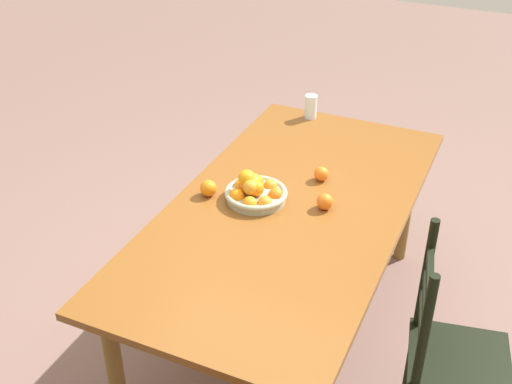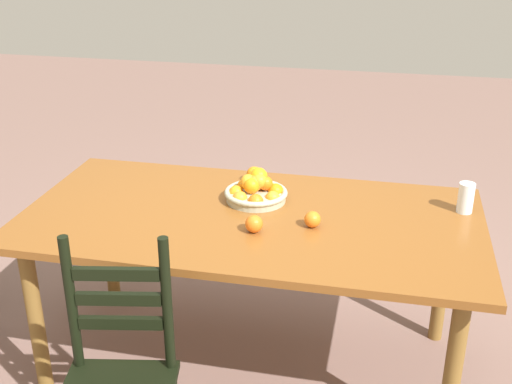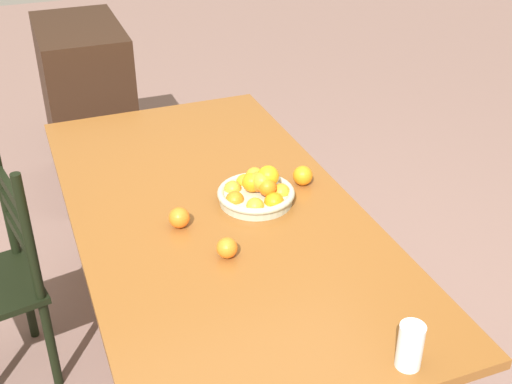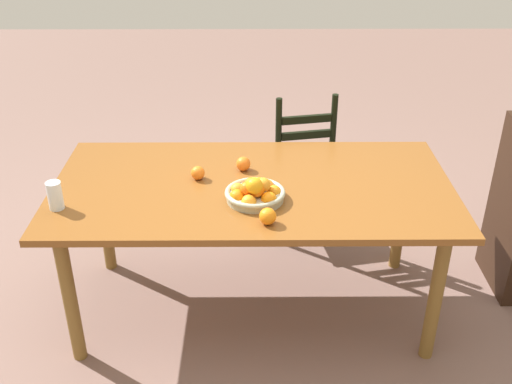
{
  "view_description": "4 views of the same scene",
  "coord_description": "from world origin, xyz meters",
  "px_view_note": "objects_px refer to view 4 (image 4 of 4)",
  "views": [
    {
      "loc": [
        2.19,
        0.83,
        2.29
      ],
      "look_at": [
        0.01,
        -0.15,
        0.79
      ],
      "focal_mm": 45.43,
      "sensor_mm": 36.0,
      "label": 1
    },
    {
      "loc": [
        -0.54,
        2.37,
        1.92
      ],
      "look_at": [
        0.01,
        -0.15,
        0.79
      ],
      "focal_mm": 45.44,
      "sensor_mm": 36.0,
      "label": 2
    },
    {
      "loc": [
        -1.89,
        0.59,
        2.0
      ],
      "look_at": [
        0.01,
        -0.15,
        0.79
      ],
      "focal_mm": 46.98,
      "sensor_mm": 36.0,
      "label": 3
    },
    {
      "loc": [
        -0.0,
        -2.55,
        2.12
      ],
      "look_at": [
        0.01,
        -0.15,
        0.79
      ],
      "focal_mm": 42.43,
      "sensor_mm": 36.0,
      "label": 4
    }
  ],
  "objects_px": {
    "fruit_bowl": "(256,192)",
    "drinking_glass": "(56,196)",
    "orange_loose_2": "(199,173)",
    "orange_loose_1": "(269,216)",
    "chair_near_window": "(300,168)",
    "orange_loose_0": "(244,164)",
    "dining_table": "(254,198)"
  },
  "relations": [
    {
      "from": "fruit_bowl",
      "to": "drinking_glass",
      "type": "height_order",
      "value": "fruit_bowl"
    },
    {
      "from": "orange_loose_2",
      "to": "drinking_glass",
      "type": "relative_size",
      "value": 0.52
    },
    {
      "from": "fruit_bowl",
      "to": "orange_loose_1",
      "type": "xyz_separation_m",
      "value": [
        0.05,
        -0.2,
        -0.01
      ]
    },
    {
      "from": "orange_loose_1",
      "to": "chair_near_window",
      "type": "bearing_deg",
      "value": 78.88
    },
    {
      "from": "orange_loose_0",
      "to": "drinking_glass",
      "type": "height_order",
      "value": "drinking_glass"
    },
    {
      "from": "dining_table",
      "to": "fruit_bowl",
      "type": "xyz_separation_m",
      "value": [
        0.01,
        -0.16,
        0.12
      ]
    },
    {
      "from": "fruit_bowl",
      "to": "orange_loose_1",
      "type": "height_order",
      "value": "fruit_bowl"
    },
    {
      "from": "orange_loose_1",
      "to": "orange_loose_2",
      "type": "distance_m",
      "value": 0.53
    },
    {
      "from": "orange_loose_0",
      "to": "dining_table",
      "type": "bearing_deg",
      "value": -72.54
    },
    {
      "from": "drinking_glass",
      "to": "orange_loose_0",
      "type": "bearing_deg",
      "value": 24.06
    },
    {
      "from": "chair_near_window",
      "to": "orange_loose_2",
      "type": "relative_size",
      "value": 14.17
    },
    {
      "from": "orange_loose_0",
      "to": "drinking_glass",
      "type": "xyz_separation_m",
      "value": [
        -0.83,
        -0.37,
        0.03
      ]
    },
    {
      "from": "orange_loose_1",
      "to": "drinking_glass",
      "type": "xyz_separation_m",
      "value": [
        -0.94,
        0.14,
        0.03
      ]
    },
    {
      "from": "fruit_bowl",
      "to": "orange_loose_2",
      "type": "bearing_deg",
      "value": 142.79
    },
    {
      "from": "dining_table",
      "to": "drinking_glass",
      "type": "xyz_separation_m",
      "value": [
        -0.87,
        -0.22,
        0.14
      ]
    },
    {
      "from": "chair_near_window",
      "to": "orange_loose_1",
      "type": "xyz_separation_m",
      "value": [
        -0.22,
        -1.13,
        0.34
      ]
    },
    {
      "from": "fruit_bowl",
      "to": "orange_loose_1",
      "type": "distance_m",
      "value": 0.21
    },
    {
      "from": "dining_table",
      "to": "orange_loose_2",
      "type": "relative_size",
      "value": 28.55
    },
    {
      "from": "dining_table",
      "to": "chair_near_window",
      "type": "height_order",
      "value": "chair_near_window"
    },
    {
      "from": "fruit_bowl",
      "to": "orange_loose_2",
      "type": "height_order",
      "value": "fruit_bowl"
    },
    {
      "from": "dining_table",
      "to": "orange_loose_0",
      "type": "relative_size",
      "value": 26.87
    },
    {
      "from": "orange_loose_0",
      "to": "chair_near_window",
      "type": "bearing_deg",
      "value": 62.15
    },
    {
      "from": "fruit_bowl",
      "to": "orange_loose_1",
      "type": "relative_size",
      "value": 3.74
    },
    {
      "from": "orange_loose_0",
      "to": "orange_loose_1",
      "type": "distance_m",
      "value": 0.52
    },
    {
      "from": "dining_table",
      "to": "fruit_bowl",
      "type": "relative_size",
      "value": 6.91
    },
    {
      "from": "fruit_bowl",
      "to": "chair_near_window",
      "type": "bearing_deg",
      "value": 73.63
    },
    {
      "from": "orange_loose_2",
      "to": "dining_table",
      "type": "bearing_deg",
      "value": -11.31
    },
    {
      "from": "chair_near_window",
      "to": "orange_loose_0",
      "type": "height_order",
      "value": "chair_near_window"
    },
    {
      "from": "orange_loose_1",
      "to": "drinking_glass",
      "type": "height_order",
      "value": "drinking_glass"
    },
    {
      "from": "chair_near_window",
      "to": "orange_loose_1",
      "type": "height_order",
      "value": "chair_near_window"
    },
    {
      "from": "orange_loose_0",
      "to": "orange_loose_1",
      "type": "bearing_deg",
      "value": -77.72
    },
    {
      "from": "chair_near_window",
      "to": "orange_loose_1",
      "type": "bearing_deg",
      "value": 68.05
    }
  ]
}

